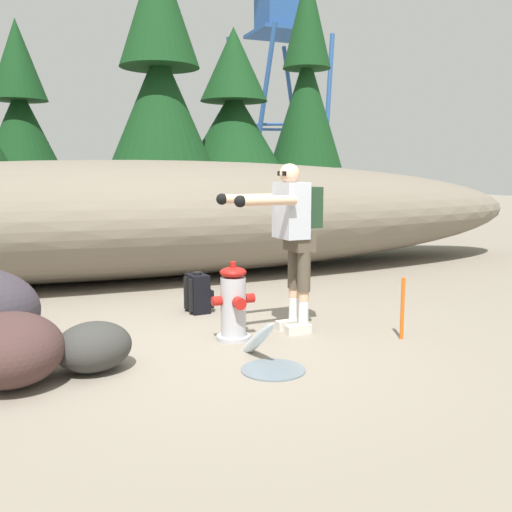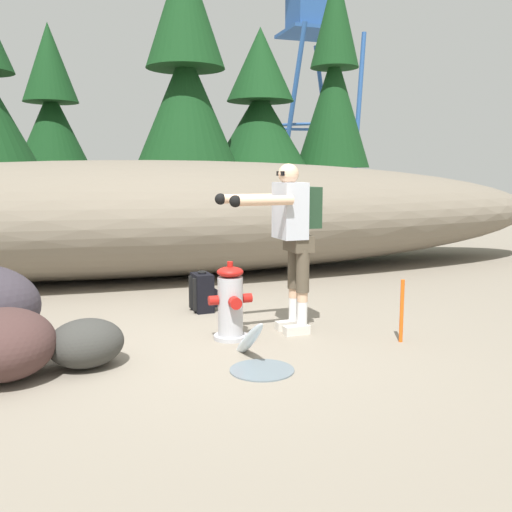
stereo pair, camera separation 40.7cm
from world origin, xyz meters
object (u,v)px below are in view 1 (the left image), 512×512
at_px(utility_worker, 292,226).
at_px(watchtower, 280,15).
at_px(fire_hydrant, 233,304).
at_px(boulder_small, 93,347).
at_px(survey_stake, 402,308).
at_px(spare_backpack, 198,294).
at_px(boulder_mid, 9,349).

xyz_separation_m(utility_worker, watchtower, (6.36, 14.26, 5.97)).
bearing_deg(fire_hydrant, boulder_small, -163.69).
bearing_deg(survey_stake, fire_hydrant, 158.42).
distance_m(spare_backpack, watchtower, 16.37).
bearing_deg(boulder_small, watchtower, 60.43).
xyz_separation_m(utility_worker, survey_stake, (0.88, -0.63, -0.77)).
relative_size(boulder_small, watchtower, 0.07).
height_order(spare_backpack, boulder_mid, boulder_mid).
bearing_deg(boulder_mid, survey_stake, -2.08).
distance_m(fire_hydrant, utility_worker, 0.96).
height_order(spare_backpack, boulder_small, spare_backpack).
xyz_separation_m(spare_backpack, survey_stake, (1.51, -1.77, 0.08)).
xyz_separation_m(fire_hydrant, utility_worker, (0.63, 0.04, 0.72)).
relative_size(fire_hydrant, boulder_mid, 0.85).
distance_m(boulder_small, watchtower, 18.22).
relative_size(utility_worker, boulder_mid, 1.89).
bearing_deg(watchtower, survey_stake, -110.21).
height_order(spare_backpack, watchtower, watchtower).
bearing_deg(spare_backpack, boulder_mid, -144.31).
relative_size(utility_worker, spare_backpack, 3.57).
distance_m(watchtower, survey_stake, 17.24).
xyz_separation_m(boulder_small, watchtower, (8.34, 14.69, 6.83)).
bearing_deg(boulder_small, spare_backpack, 49.36).
distance_m(boulder_mid, survey_stake, 3.48).
xyz_separation_m(fire_hydrant, boulder_mid, (-1.97, -0.47, -0.07)).
bearing_deg(survey_stake, watchtower, 69.79).
distance_m(spare_backpack, boulder_mid, 2.56).
distance_m(spare_backpack, survey_stake, 2.33).
height_order(boulder_mid, survey_stake, survey_stake).
bearing_deg(boulder_mid, boulder_small, 6.98).
relative_size(fire_hydrant, utility_worker, 0.45).
relative_size(boulder_mid, survey_stake, 1.48).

